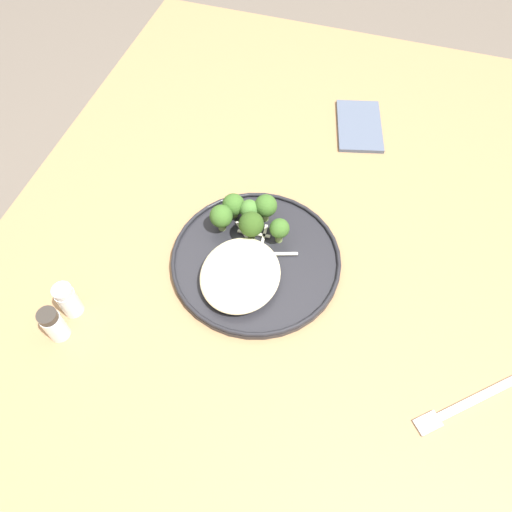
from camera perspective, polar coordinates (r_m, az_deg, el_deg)
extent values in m
plane|color=#665B51|center=(1.54, 1.20, -15.33)|extent=(6.00, 6.00, 0.00)
cube|color=#9E754C|center=(0.88, 2.02, -0.70)|extent=(1.40, 1.00, 0.04)
cube|color=olive|center=(1.66, -7.04, 14.10)|extent=(0.06, 0.06, 0.70)
cube|color=olive|center=(1.60, 23.78, 6.67)|extent=(0.06, 0.06, 0.70)
cylinder|color=#232328|center=(0.86, 0.00, -0.55)|extent=(0.29, 0.29, 0.01)
torus|color=black|center=(0.85, 0.00, -0.24)|extent=(0.29, 0.29, 0.01)
ellipsoid|color=beige|center=(0.82, -1.80, -2.13)|extent=(0.15, 0.13, 0.03)
cylinder|color=#DBB77A|center=(0.81, -1.90, -4.46)|extent=(0.03, 0.03, 0.01)
cylinder|color=#8E774F|center=(0.80, -1.92, -4.23)|extent=(0.03, 0.03, 0.00)
cylinder|color=#E5C689|center=(0.81, -3.61, -3.94)|extent=(0.02, 0.02, 0.01)
cylinder|color=#958159|center=(0.80, -3.64, -3.66)|extent=(0.02, 0.02, 0.00)
cylinder|color=beige|center=(0.82, -2.60, -2.81)|extent=(0.03, 0.03, 0.01)
cylinder|color=#988766|center=(0.81, -2.62, -2.53)|extent=(0.02, 0.02, 0.00)
cylinder|color=#E5C689|center=(0.84, -0.29, -0.08)|extent=(0.03, 0.03, 0.02)
cylinder|color=#958159|center=(0.84, -0.29, 0.23)|extent=(0.03, 0.03, 0.00)
cylinder|color=#7A994C|center=(0.87, -0.52, 2.49)|extent=(0.02, 0.02, 0.03)
sphere|color=#2D4C19|center=(0.84, -0.54, 3.65)|extent=(0.04, 0.04, 0.04)
cylinder|color=#7A994C|center=(0.89, -0.75, 4.42)|extent=(0.02, 0.02, 0.02)
sphere|color=#42702D|center=(0.87, -0.76, 5.37)|extent=(0.03, 0.03, 0.03)
cylinder|color=#89A356|center=(0.89, -3.90, 3.54)|extent=(0.02, 0.02, 0.02)
sphere|color=#386023|center=(0.87, -3.99, 4.55)|extent=(0.04, 0.04, 0.04)
cylinder|color=#89A356|center=(0.87, 2.60, 2.24)|extent=(0.01, 0.01, 0.02)
sphere|color=#386023|center=(0.85, 2.66, 3.18)|extent=(0.03, 0.03, 0.03)
cylinder|color=#7A994C|center=(0.90, -2.53, 4.93)|extent=(0.02, 0.02, 0.02)
sphere|color=#386023|center=(0.88, -2.58, 5.87)|extent=(0.04, 0.04, 0.04)
cylinder|color=#89A356|center=(0.90, 1.09, 4.67)|extent=(0.01, 0.01, 0.02)
sphere|color=#386023|center=(0.87, 1.12, 5.75)|extent=(0.04, 0.04, 0.04)
cube|color=silver|center=(0.88, -0.25, 2.56)|extent=(0.01, 0.06, 0.00)
cube|color=silver|center=(0.88, -1.61, 2.97)|extent=(0.03, 0.03, 0.00)
cube|color=silver|center=(0.88, 0.91, 2.33)|extent=(0.05, 0.01, 0.00)
cube|color=silver|center=(0.86, 3.06, 0.50)|extent=(0.02, 0.05, 0.00)
cube|color=silver|center=(0.83, 24.23, -14.40)|extent=(0.11, 0.12, 0.00)
cube|color=silver|center=(0.79, 18.98, -17.56)|extent=(0.04, 0.04, 0.00)
cube|color=#4C566B|center=(1.10, 11.69, 14.32)|extent=(0.17, 0.12, 0.01)
cylinder|color=white|center=(0.85, -20.51, -4.91)|extent=(0.03, 0.03, 0.05)
cylinder|color=silver|center=(0.82, -21.20, -3.78)|extent=(0.03, 0.03, 0.01)
cylinder|color=white|center=(0.83, -21.93, -7.41)|extent=(0.03, 0.03, 0.05)
cylinder|color=#332D28|center=(0.81, -22.67, -6.35)|extent=(0.03, 0.03, 0.01)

